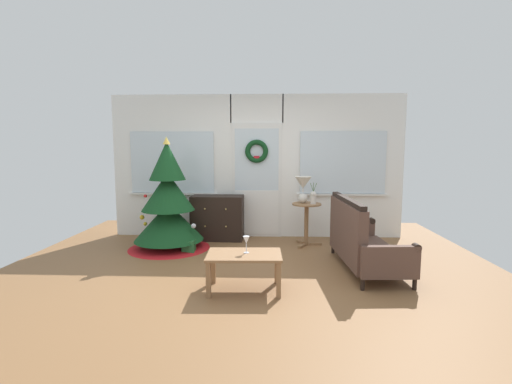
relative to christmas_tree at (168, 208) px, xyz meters
name	(u,v)px	position (x,y,z in m)	size (l,w,h in m)	color
ground_plane	(250,274)	(1.38, -1.19, -0.66)	(6.76, 6.76, 0.00)	brown
back_wall_with_door	(257,166)	(1.38, 0.89, 0.62)	(5.20, 0.19, 2.55)	white
christmas_tree	(168,208)	(0.00, 0.00, 0.00)	(1.30, 1.30, 1.79)	#4C331E
dresser_cabinet	(218,218)	(0.70, 0.60, -0.27)	(0.91, 0.46, 0.78)	black
settee_sofa	(360,241)	(2.84, -0.91, -0.28)	(0.81, 1.65, 0.96)	black
side_table	(306,216)	(2.23, 0.28, -0.16)	(0.50, 0.48, 0.70)	#8E6642
table_lamp	(303,186)	(2.17, 0.32, 0.33)	(0.28, 0.28, 0.44)	silver
flower_vase	(313,197)	(2.33, 0.22, 0.16)	(0.11, 0.10, 0.35)	beige
coffee_table	(244,259)	(1.34, -1.72, -0.30)	(0.86, 0.55, 0.43)	#8E6642
wine_glass	(246,241)	(1.37, -1.69, -0.09)	(0.08, 0.08, 0.20)	silver
gift_box	(189,246)	(0.37, -0.24, -0.56)	(0.19, 0.17, 0.19)	#266633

